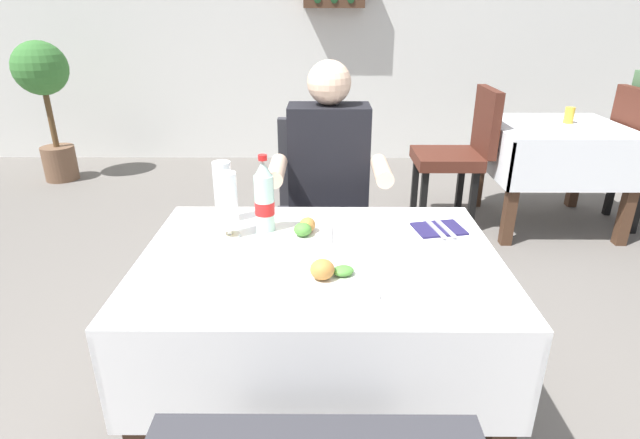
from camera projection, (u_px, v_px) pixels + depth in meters
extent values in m
cube|color=silver|center=(320.00, 0.00, 4.75)|extent=(11.00, 0.12, 3.06)
cube|color=white|center=(320.00, 257.00, 1.61)|extent=(1.15, 0.83, 0.02)
cube|color=white|center=(319.00, 387.00, 1.30)|extent=(1.15, 0.02, 0.32)
cube|color=white|center=(320.00, 249.00, 2.05)|extent=(1.15, 0.02, 0.32)
cube|color=white|center=(151.00, 302.00, 1.68)|extent=(0.02, 0.83, 0.32)
cube|color=white|center=(489.00, 303.00, 1.67)|extent=(0.02, 0.83, 0.32)
cube|color=#472D1E|center=(139.00, 427.00, 1.43)|extent=(0.07, 0.07, 0.71)
cube|color=#472D1E|center=(500.00, 429.00, 1.42)|extent=(0.07, 0.07, 0.71)
cube|color=#472D1E|center=(197.00, 295.00, 2.08)|extent=(0.07, 0.07, 0.71)
cube|color=#472D1E|center=(444.00, 296.00, 2.08)|extent=(0.07, 0.07, 0.71)
cube|color=#2D2D33|center=(321.00, 231.00, 2.36)|extent=(0.44, 0.44, 0.08)
cube|color=#2D2D33|center=(321.00, 162.00, 2.49)|extent=(0.42, 0.06, 0.44)
cube|color=black|center=(284.00, 298.00, 2.30)|extent=(0.04, 0.04, 0.45)
cube|color=black|center=(357.00, 298.00, 2.30)|extent=(0.04, 0.04, 0.45)
cube|color=black|center=(288.00, 263.00, 2.62)|extent=(0.04, 0.04, 0.45)
cube|color=black|center=(353.00, 263.00, 2.62)|extent=(0.04, 0.04, 0.45)
cylinder|color=#282D42|center=(311.00, 302.00, 2.27)|extent=(0.10, 0.10, 0.45)
cylinder|color=#282D42|center=(346.00, 302.00, 2.27)|extent=(0.10, 0.10, 0.45)
cube|color=#282D42|center=(328.00, 230.00, 2.31)|extent=(0.34, 0.36, 0.12)
cube|color=black|center=(329.00, 161.00, 2.27)|extent=(0.36, 0.20, 0.50)
sphere|color=beige|center=(329.00, 83.00, 2.13)|extent=(0.19, 0.19, 0.19)
cylinder|color=beige|center=(277.00, 170.00, 2.04)|extent=(0.07, 0.26, 0.07)
cylinder|color=beige|center=(382.00, 171.00, 2.04)|extent=(0.07, 0.26, 0.07)
cube|color=white|center=(338.00, 278.00, 1.45)|extent=(0.22, 0.22, 0.01)
ellipsoid|color=#4C8E38|center=(343.00, 271.00, 1.45)|extent=(0.08, 0.07, 0.03)
ellipsoid|color=#B77A38|center=(322.00, 269.00, 1.43)|extent=(0.09, 0.09, 0.06)
cube|color=white|center=(300.00, 236.00, 1.72)|extent=(0.22, 0.22, 0.01)
ellipsoid|color=#B77A38|center=(308.00, 225.00, 1.73)|extent=(0.08, 0.08, 0.05)
ellipsoid|color=#4C8E38|center=(303.00, 229.00, 1.70)|extent=(0.09, 0.09, 0.05)
cylinder|color=white|center=(226.00, 220.00, 1.86)|extent=(0.07, 0.07, 0.01)
cylinder|color=white|center=(225.00, 215.00, 1.85)|extent=(0.02, 0.02, 0.03)
cylinder|color=white|center=(223.00, 187.00, 1.81)|extent=(0.07, 0.07, 0.19)
cylinder|color=#C68928|center=(223.00, 193.00, 1.82)|extent=(0.06, 0.06, 0.15)
cylinder|color=white|center=(230.00, 235.00, 1.74)|extent=(0.07, 0.07, 0.01)
cylinder|color=white|center=(230.00, 230.00, 1.73)|extent=(0.02, 0.02, 0.03)
cylinder|color=white|center=(228.00, 200.00, 1.69)|extent=(0.07, 0.07, 0.19)
cylinder|color=gold|center=(228.00, 208.00, 1.70)|extent=(0.06, 0.06, 0.14)
cylinder|color=silver|center=(265.00, 205.00, 1.72)|extent=(0.07, 0.07, 0.21)
cylinder|color=red|center=(265.00, 208.00, 1.73)|extent=(0.07, 0.07, 0.05)
cone|color=silver|center=(263.00, 168.00, 1.67)|extent=(0.06, 0.06, 0.05)
cylinder|color=red|center=(262.00, 157.00, 1.66)|extent=(0.03, 0.03, 0.02)
cube|color=#231E4C|center=(439.00, 229.00, 1.78)|extent=(0.19, 0.16, 0.01)
cube|color=silver|center=(434.00, 227.00, 1.78)|extent=(0.05, 0.19, 0.01)
cube|color=silver|center=(444.00, 227.00, 1.78)|extent=(0.05, 0.19, 0.01)
cube|color=white|center=(558.00, 126.00, 3.40)|extent=(0.88, 0.83, 0.02)
cube|color=white|center=(581.00, 168.00, 3.09)|extent=(0.88, 0.02, 0.32)
cube|color=white|center=(531.00, 137.00, 3.84)|extent=(0.88, 0.02, 0.32)
cube|color=white|center=(491.00, 150.00, 3.47)|extent=(0.02, 0.83, 0.32)
cube|color=white|center=(616.00, 151.00, 3.47)|extent=(0.02, 0.83, 0.32)
cube|color=#472D1E|center=(512.00, 194.00, 3.22)|extent=(0.07, 0.07, 0.71)
cube|color=#472D1E|center=(631.00, 194.00, 3.22)|extent=(0.07, 0.07, 0.71)
cube|color=#472D1E|center=(480.00, 163.00, 3.87)|extent=(0.07, 0.07, 0.71)
cube|color=#472D1E|center=(579.00, 163.00, 3.87)|extent=(0.07, 0.07, 0.71)
cube|color=#4C2319|center=(446.00, 158.00, 3.50)|extent=(0.44, 0.44, 0.08)
cube|color=#4C2319|center=(486.00, 121.00, 3.39)|extent=(0.06, 0.42, 0.44)
cube|color=black|center=(415.00, 186.00, 3.76)|extent=(0.04, 0.04, 0.45)
cube|color=black|center=(423.00, 202.00, 3.44)|extent=(0.04, 0.04, 0.45)
cube|color=black|center=(460.00, 186.00, 3.75)|extent=(0.04, 0.04, 0.45)
cube|color=black|center=(472.00, 202.00, 3.44)|extent=(0.04, 0.04, 0.45)
cube|color=#4C2319|center=(631.00, 122.00, 3.39)|extent=(0.06, 0.42, 0.44)
cube|color=black|center=(639.00, 203.00, 3.43)|extent=(0.04, 0.04, 0.45)
cube|color=black|center=(612.00, 187.00, 3.75)|extent=(0.04, 0.04, 0.45)
cylinder|color=gold|center=(569.00, 115.00, 3.43)|extent=(0.06, 0.06, 0.11)
cylinder|color=brown|center=(60.00, 163.00, 4.57)|extent=(0.29, 0.29, 0.31)
cylinder|color=brown|center=(51.00, 119.00, 4.41)|extent=(0.05, 0.05, 0.50)
sphere|color=#387533|center=(40.00, 68.00, 4.24)|extent=(0.45, 0.45, 0.45)
cylinder|color=#193D1E|center=(318.00, 0.00, 4.56)|extent=(0.06, 0.14, 0.06)
cylinder|color=#193D1E|center=(334.00, 0.00, 4.56)|extent=(0.06, 0.14, 0.06)
cylinder|color=#193D1E|center=(350.00, 0.00, 4.56)|extent=(0.06, 0.14, 0.06)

